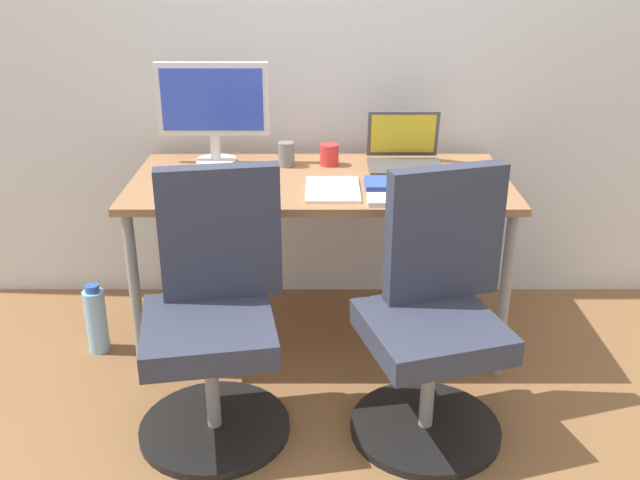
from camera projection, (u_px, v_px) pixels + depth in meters
ground_plane at (320, 333)px, 3.25m from camera, size 5.28×5.28×0.00m
back_wall at (320, 22)px, 3.15m from camera, size 4.40×0.04×2.60m
desk at (320, 193)px, 2.99m from camera, size 1.54×0.74×0.73m
office_chair_left at (214, 320)px, 2.50m from camera, size 0.54×0.54×0.94m
office_chair_right at (434, 320)px, 2.50m from camera, size 0.55×0.55×0.94m
water_bottle_on_floor at (96, 320)px, 3.06m from camera, size 0.09×0.09×0.31m
desktop_monitor at (213, 105)px, 3.07m from camera, size 0.48×0.18×0.43m
open_laptop at (404, 153)px, 3.10m from camera, size 0.31×0.27×0.22m
keyboard_by_monitor at (204, 177)px, 2.95m from camera, size 0.34×0.12×0.02m
keyboard_by_laptop at (413, 200)px, 2.69m from camera, size 0.34×0.12×0.02m
mouse_by_monitor at (494, 181)px, 2.87m from camera, size 0.06×0.10×0.03m
mouse_by_laptop at (244, 193)px, 2.74m from camera, size 0.06×0.10×0.03m
coffee_mug at (329, 155)px, 3.11m from camera, size 0.08×0.08×0.09m
pen_cup at (286, 154)px, 3.09m from camera, size 0.07×0.07×0.10m
notebook at (392, 184)px, 2.85m from camera, size 0.21×0.15×0.03m
paper_pile at (333, 189)px, 2.81m from camera, size 0.21×0.30×0.01m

